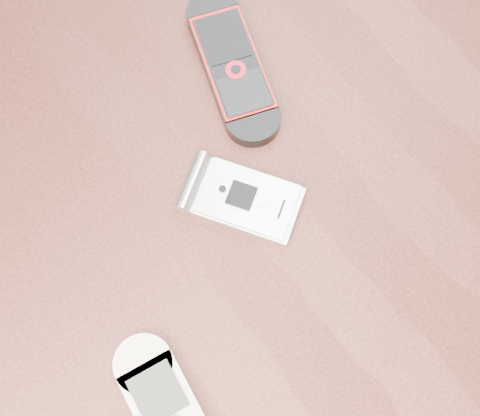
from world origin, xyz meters
The scene contains 4 objects.
ground centered at (0.00, 0.00, 0.00)m, with size 4.00×4.00×0.00m, color #472B19.
table centered at (0.00, 0.00, 0.64)m, with size 1.20×0.80×0.75m.
nokia_black_red centered at (0.09, 0.12, 0.76)m, with size 0.05×0.17×0.02m, color black.
motorola_razr centered at (0.01, 0.00, 0.76)m, with size 0.06×0.11×0.02m, color silver.
Camera 1 is at (-0.11, -0.15, 1.31)m, focal length 50.00 mm.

